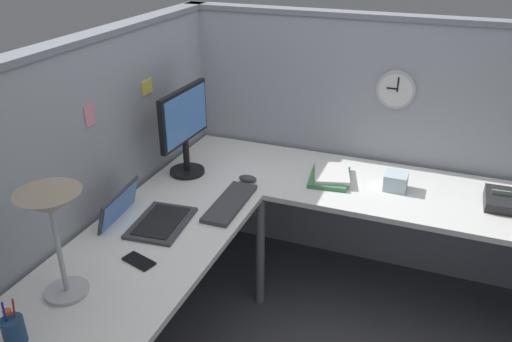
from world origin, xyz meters
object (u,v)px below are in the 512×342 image
Objects in this scene: cell_phone at (139,261)px; tissue_box at (396,181)px; office_phone at (507,202)px; wall_clock at (396,90)px; pen_cup at (14,330)px; desk_lamp_dome at (51,212)px; computer_mouse at (248,179)px; keyboard at (230,203)px; laptop at (143,217)px; book_stack at (330,176)px; monitor at (185,125)px.

tissue_box is at bearing -24.91° from cell_phone.
office_phone is 0.84m from wall_clock.
pen_cup is 2.23m from wall_clock.
desk_lamp_dome is 2.47× the size of pen_cup.
keyboard is at bearing -176.92° from computer_mouse.
pen_cup is at bearing -178.37° from cell_phone.
pen_cup reaches higher than cell_phone.
cell_phone is (0.55, -0.14, -0.05)m from pen_cup.
laptop is 2.86× the size of cell_phone.
laptop is at bearing 136.46° from book_stack.
keyboard is (0.30, -0.33, -0.01)m from laptop.
wall_clock is at bearing 14.74° from tissue_box.
keyboard is at bearing -19.91° from desk_lamp_dome.
keyboard is 1.40m from office_phone.
wall_clock is (0.36, 0.64, 0.41)m from office_phone.
computer_mouse is at bearing 6.17° from cell_phone.
laptop is 0.66m from computer_mouse.
tissue_box reaches higher than computer_mouse.
monitor is 1.21m from wall_clock.
computer_mouse is 0.49× the size of office_phone.
monitor is 0.86m from book_stack.
pen_cup is 1.94m from tissue_box.
laptop reaches higher than keyboard.
cell_phone is (-0.59, 0.16, -0.01)m from keyboard.
office_phone reaches higher than computer_mouse.
desk_lamp_dome is 0.47m from cell_phone.
monitor is 1.73m from office_phone.
pen_cup reaches higher than book_stack.
desk_lamp_dome is at bearing 149.90° from wall_clock.
wall_clock is at bearing -41.36° from laptop.
cell_phone is at bearing 151.82° from book_stack.
desk_lamp_dome is at bearing 165.38° from computer_mouse.
wall_clock reaches higher than monitor.
laptop is 1.34m from tissue_box.
computer_mouse is 0.23× the size of desk_lamp_dome.
computer_mouse is 0.33× the size of book_stack.
tissue_box is at bearing -87.97° from book_stack.
monitor is at bearing 105.62° from book_stack.
book_stack is (1.06, -0.57, 0.02)m from cell_phone.
keyboard is at bearing -47.41° from laptop.
tissue_box reaches higher than book_stack.
cell_phone is 1.20m from book_stack.
cell_phone is at bearing -14.18° from pen_cup.
office_phone is at bearing -71.31° from keyboard.
wall_clock reaches higher than laptop.
tissue_box is (0.01, -0.36, 0.02)m from book_stack.
office_phone is at bearing -38.45° from cell_phone.
tissue_box is at bearing -165.26° from wall_clock.
cell_phone is at bearing 163.56° from keyboard.
computer_mouse is at bearing -14.62° from desk_lamp_dome.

